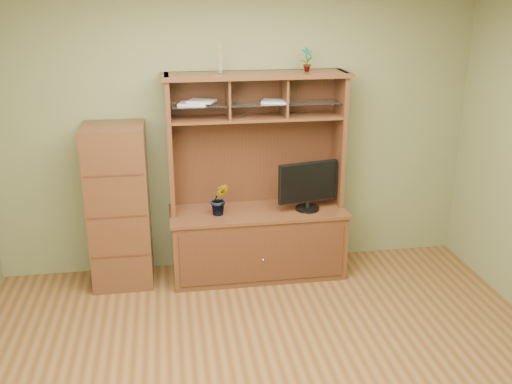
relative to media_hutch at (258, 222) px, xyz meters
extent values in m
cube|color=brown|center=(-0.16, 0.28, 0.83)|extent=(4.50, 0.02, 2.70)
cube|color=#402312|center=(0.00, -0.02, -0.21)|extent=(1.60, 0.55, 0.62)
cube|color=#3A1C0F|center=(0.00, -0.30, -0.21)|extent=(1.50, 0.01, 0.50)
sphere|color=silver|center=(0.00, -0.32, -0.24)|extent=(0.02, 0.02, 0.02)
cube|color=#402312|center=(0.00, -0.02, 0.11)|extent=(1.64, 0.59, 0.03)
cube|color=#402312|center=(-0.78, 0.08, 0.75)|extent=(0.04, 0.35, 1.25)
cube|color=#402312|center=(0.78, 0.08, 0.75)|extent=(0.04, 0.35, 1.25)
cube|color=#3A1C0F|center=(0.00, 0.24, 0.75)|extent=(1.52, 0.02, 1.25)
cube|color=#402312|center=(0.00, 0.08, 1.36)|extent=(1.66, 0.40, 0.04)
cube|color=#402312|center=(0.00, 0.08, 0.98)|extent=(1.52, 0.32, 0.02)
cube|color=#402312|center=(-0.25, 0.08, 1.16)|extent=(0.02, 0.31, 0.35)
cube|color=#402312|center=(0.25, 0.08, 1.16)|extent=(0.02, 0.31, 0.35)
cube|color=silver|center=(0.00, 0.07, 1.11)|extent=(1.50, 0.27, 0.01)
cylinder|color=black|center=(0.46, -0.08, 0.14)|extent=(0.22, 0.22, 0.02)
cylinder|color=black|center=(0.46, -0.08, 0.19)|extent=(0.04, 0.04, 0.07)
cube|color=black|center=(0.46, -0.08, 0.40)|extent=(0.57, 0.16, 0.37)
imported|color=#325E20|center=(-0.36, -0.08, 0.28)|extent=(0.17, 0.14, 0.30)
imported|color=#2B6322|center=(0.45, 0.08, 1.48)|extent=(0.13, 0.10, 0.21)
cylinder|color=silver|center=(-0.32, 0.08, 1.43)|extent=(0.05, 0.05, 0.09)
cylinder|color=#9C7F4E|center=(-0.32, 0.08, 1.56)|extent=(0.03, 0.03, 0.17)
cube|color=#BBBBC0|center=(-0.56, 0.08, 1.12)|extent=(0.29, 0.25, 0.02)
cube|color=#BBBBC0|center=(-0.49, 0.08, 1.14)|extent=(0.28, 0.25, 0.02)
cube|color=#BBBBC0|center=(0.17, 0.08, 1.12)|extent=(0.28, 0.25, 0.02)
cube|color=#402312|center=(-1.26, 0.01, 0.22)|extent=(0.53, 0.48, 1.49)
cube|color=#3A1C0F|center=(-1.26, -0.23, -0.15)|extent=(0.49, 0.01, 0.02)
cube|color=#3A1C0F|center=(-1.26, -0.23, 0.22)|extent=(0.49, 0.01, 0.01)
cube|color=#3A1C0F|center=(-1.26, -0.23, 0.60)|extent=(0.49, 0.01, 0.02)
camera|label=1|loc=(-0.80, -4.90, 2.05)|focal=40.00mm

